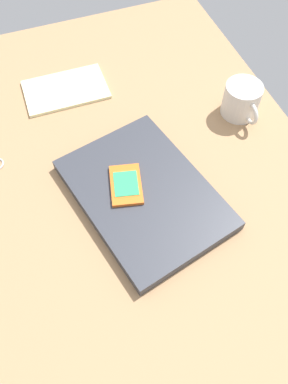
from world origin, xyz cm
name	(u,v)px	position (x,y,z in cm)	size (l,w,h in cm)	color
desk_surface	(138,178)	(0.00, 0.00, 1.50)	(120.00, 80.00, 3.00)	#9E7751
laptop_closed	(144,194)	(6.04, -0.74, 4.26)	(34.58, 24.76, 2.53)	#33353D
cell_phone_on_laptop	(126,185)	(3.65, -3.82, 5.98)	(11.05, 8.48, 0.97)	orange
notepad	(66,90)	(-31.00, -8.33, 3.40)	(12.98, 20.67, 0.80)	#F2EDB2
coffee_mug	(242,100)	(-8.83, 29.44, 7.06)	(11.74, 8.68, 8.12)	silver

